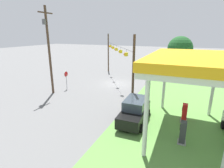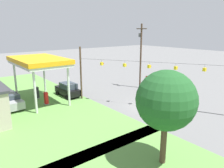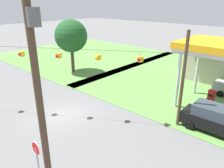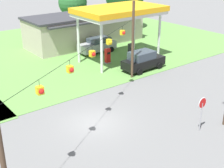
{
  "view_description": "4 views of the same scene",
  "coord_description": "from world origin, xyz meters",
  "px_view_note": "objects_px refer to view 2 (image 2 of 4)",
  "views": [
    {
      "loc": [
        23.81,
        9.66,
        7.44
      ],
      "look_at": [
        4.75,
        1.36,
        1.37
      ],
      "focal_mm": 28.0,
      "sensor_mm": 36.0,
      "label": 1
    },
    {
      "loc": [
        -17.96,
        20.0,
        9.63
      ],
      "look_at": [
        3.21,
        3.29,
        2.84
      ],
      "focal_mm": 35.0,
      "sensor_mm": 36.0,
      "label": 2
    },
    {
      "loc": [
        14.21,
        -9.55,
        9.18
      ],
      "look_at": [
        3.69,
        2.08,
        3.17
      ],
      "focal_mm": 35.0,
      "sensor_mm": 36.0,
      "label": 3
    },
    {
      "loc": [
        -11.0,
        -16.24,
        11.24
      ],
      "look_at": [
        2.71,
        1.36,
        1.88
      ],
      "focal_mm": 50.0,
      "sensor_mm": 36.0,
      "label": 4
    }
  ],
  "objects_px": {
    "fuel_pump_near": "(46,99)",
    "utility_pole_main": "(141,53)",
    "gas_station_canopy": "(39,62)",
    "fuel_pump_far": "(37,93)",
    "car_at_pumps_rear": "(11,101)",
    "tree_west_verge": "(166,101)",
    "car_at_pumps_front": "(68,89)",
    "stop_sign_roadside": "(147,80)"
  },
  "relations": [
    {
      "from": "car_at_pumps_rear",
      "to": "fuel_pump_far",
      "type": "bearing_deg",
      "value": 113.02
    },
    {
      "from": "fuel_pump_near",
      "to": "utility_pole_main",
      "type": "xyz_separation_m",
      "value": [
        -1.49,
        -15.79,
        5.06
      ]
    },
    {
      "from": "fuel_pump_far",
      "to": "utility_pole_main",
      "type": "relative_size",
      "value": 0.16
    },
    {
      "from": "fuel_pump_far",
      "to": "stop_sign_roadside",
      "type": "xyz_separation_m",
      "value": [
        -7.0,
        -15.22,
        1.02
      ]
    },
    {
      "from": "gas_station_canopy",
      "to": "fuel_pump_far",
      "type": "bearing_deg",
      "value": -0.05
    },
    {
      "from": "car_at_pumps_rear",
      "to": "tree_west_verge",
      "type": "bearing_deg",
      "value": 13.82
    },
    {
      "from": "car_at_pumps_front",
      "to": "car_at_pumps_rear",
      "type": "bearing_deg",
      "value": 89.41
    },
    {
      "from": "car_at_pumps_front",
      "to": "car_at_pumps_rear",
      "type": "distance_m",
      "value": 7.92
    },
    {
      "from": "utility_pole_main",
      "to": "fuel_pump_near",
      "type": "bearing_deg",
      "value": 84.6
    },
    {
      "from": "gas_station_canopy",
      "to": "stop_sign_roadside",
      "type": "xyz_separation_m",
      "value": [
        -5.32,
        -15.22,
        -3.63
      ]
    },
    {
      "from": "car_at_pumps_front",
      "to": "tree_west_verge",
      "type": "bearing_deg",
      "value": 171.86
    },
    {
      "from": "utility_pole_main",
      "to": "gas_station_canopy",
      "type": "bearing_deg",
      "value": 78.64
    },
    {
      "from": "fuel_pump_far",
      "to": "tree_west_verge",
      "type": "distance_m",
      "value": 21.61
    },
    {
      "from": "fuel_pump_far",
      "to": "car_at_pumps_rear",
      "type": "height_order",
      "value": "car_at_pumps_rear"
    },
    {
      "from": "gas_station_canopy",
      "to": "utility_pole_main",
      "type": "relative_size",
      "value": 0.9
    },
    {
      "from": "fuel_pump_near",
      "to": "car_at_pumps_rear",
      "type": "distance_m",
      "value": 4.23
    },
    {
      "from": "fuel_pump_near",
      "to": "tree_west_verge",
      "type": "relative_size",
      "value": 0.24
    },
    {
      "from": "fuel_pump_far",
      "to": "car_at_pumps_rear",
      "type": "relative_size",
      "value": 0.35
    },
    {
      "from": "gas_station_canopy",
      "to": "fuel_pump_far",
      "type": "height_order",
      "value": "gas_station_canopy"
    },
    {
      "from": "fuel_pump_near",
      "to": "car_at_pumps_front",
      "type": "bearing_deg",
      "value": -68.07
    },
    {
      "from": "car_at_pumps_rear",
      "to": "stop_sign_roadside",
      "type": "distance_m",
      "value": 19.86
    },
    {
      "from": "fuel_pump_far",
      "to": "utility_pole_main",
      "type": "height_order",
      "value": "utility_pole_main"
    },
    {
      "from": "tree_west_verge",
      "to": "car_at_pumps_rear",
      "type": "bearing_deg",
      "value": 16.42
    },
    {
      "from": "fuel_pump_far",
      "to": "stop_sign_roadside",
      "type": "height_order",
      "value": "stop_sign_roadside"
    },
    {
      "from": "fuel_pump_near",
      "to": "fuel_pump_far",
      "type": "xyz_separation_m",
      "value": [
        3.36,
        0.0,
        0.0
      ]
    },
    {
      "from": "fuel_pump_near",
      "to": "utility_pole_main",
      "type": "relative_size",
      "value": 0.16
    },
    {
      "from": "gas_station_canopy",
      "to": "utility_pole_main",
      "type": "distance_m",
      "value": 16.11
    },
    {
      "from": "car_at_pumps_front",
      "to": "car_at_pumps_rear",
      "type": "relative_size",
      "value": 0.99
    },
    {
      "from": "car_at_pumps_front",
      "to": "car_at_pumps_rear",
      "type": "height_order",
      "value": "car_at_pumps_front"
    },
    {
      "from": "stop_sign_roadside",
      "to": "utility_pole_main",
      "type": "height_order",
      "value": "utility_pole_main"
    },
    {
      "from": "stop_sign_roadside",
      "to": "fuel_pump_near",
      "type": "bearing_deg",
      "value": -103.43
    },
    {
      "from": "fuel_pump_near",
      "to": "stop_sign_roadside",
      "type": "distance_m",
      "value": 15.68
    },
    {
      "from": "car_at_pumps_rear",
      "to": "car_at_pumps_front",
      "type": "bearing_deg",
      "value": 88.33
    },
    {
      "from": "fuel_pump_far",
      "to": "utility_pole_main",
      "type": "distance_m",
      "value": 17.28
    },
    {
      "from": "gas_station_canopy",
      "to": "fuel_pump_near",
      "type": "distance_m",
      "value": 4.95
    },
    {
      "from": "stop_sign_roadside",
      "to": "car_at_pumps_front",
      "type": "bearing_deg",
      "value": -114.91
    },
    {
      "from": "car_at_pumps_rear",
      "to": "utility_pole_main",
      "type": "relative_size",
      "value": 0.46
    },
    {
      "from": "car_at_pumps_rear",
      "to": "stop_sign_roadside",
      "type": "relative_size",
      "value": 1.92
    },
    {
      "from": "car_at_pumps_front",
      "to": "utility_pole_main",
      "type": "xyz_separation_m",
      "value": [
        -3.09,
        -11.83,
        4.83
      ]
    },
    {
      "from": "gas_station_canopy",
      "to": "car_at_pumps_rear",
      "type": "distance_m",
      "value": 5.99
    },
    {
      "from": "car_at_pumps_front",
      "to": "tree_west_verge",
      "type": "height_order",
      "value": "tree_west_verge"
    },
    {
      "from": "utility_pole_main",
      "to": "car_at_pumps_front",
      "type": "bearing_deg",
      "value": 75.38
    }
  ]
}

